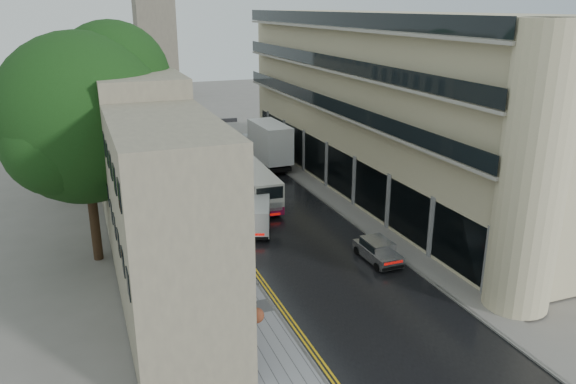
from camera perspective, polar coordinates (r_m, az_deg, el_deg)
road at (r=44.97m, az=-3.16°, el=-0.53°), size 9.00×85.00×0.02m
left_sidewalk at (r=43.65m, az=-10.49°, el=-1.35°), size 2.70×85.00×0.12m
right_sidewalk at (r=46.78m, az=3.15°, el=0.29°), size 1.80×85.00×0.12m
old_shop_row at (r=44.05m, az=-16.18°, el=6.44°), size 4.50×56.00×12.00m
modern_block at (r=46.01m, az=9.73°, el=8.66°), size 8.00×40.00×14.00m
tree_near at (r=33.95m, az=-19.85°, el=4.29°), size 10.56×10.56×13.89m
tree_far at (r=46.83m, az=-19.92°, el=7.04°), size 9.24×9.24×12.46m
cream_bus at (r=41.45m, az=-4.03°, el=-0.28°), size 2.56×9.73×2.63m
white_lorry at (r=51.14m, az=-2.59°, el=4.33°), size 2.64×8.19×4.27m
silver_hatchback at (r=32.88m, az=9.13°, el=-6.86°), size 1.58×3.56×1.33m
white_van at (r=36.73m, az=-4.88°, el=-3.28°), size 3.40×4.99×2.08m
navy_van at (r=39.61m, az=-6.27°, el=-1.51°), size 2.03×4.58×2.29m
pedestrian at (r=41.96m, az=-10.09°, el=-0.77°), size 0.67×0.45×1.78m
lamp_post_near at (r=31.52m, az=-6.63°, el=-0.47°), size 0.99×0.28×8.68m
lamp_post_far at (r=47.86m, az=-11.46°, el=6.07°), size 1.03×0.62×9.07m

